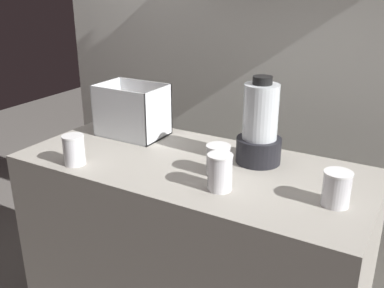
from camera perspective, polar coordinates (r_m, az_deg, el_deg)
The scene contains 8 objects.
counter at distance 1.95m, azimuth -0.00°, elevation -14.71°, with size 1.40×0.64×0.90m, color #9E998E.
back_wall_unit at distance 2.30m, azimuth 9.90°, elevation 12.66°, with size 2.60×0.24×2.50m.
carrot_display_bin at distance 2.03m, azimuth -7.68°, elevation 3.16°, with size 0.30×0.21×0.24m.
blender_pitcher at distance 1.71m, azimuth 8.86°, elevation 2.03°, with size 0.18×0.18×0.34m.
juice_cup_mango_far_left at distance 1.76m, azimuth -15.18°, elevation -0.89°, with size 0.09×0.09×0.12m.
juice_cup_orange_left at distance 1.62m, azimuth 3.44°, elevation -2.23°, with size 0.09×0.09×0.11m.
juice_cup_carrot_middle at distance 1.49m, azimuth 3.67°, elevation -3.86°, with size 0.09×0.09×0.13m.
juice_cup_carrot_right at distance 1.47m, azimuth 18.38°, elevation -5.75°, with size 0.09×0.09×0.12m.
Camera 1 is at (0.79, -1.37, 1.59)m, focal length 40.76 mm.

